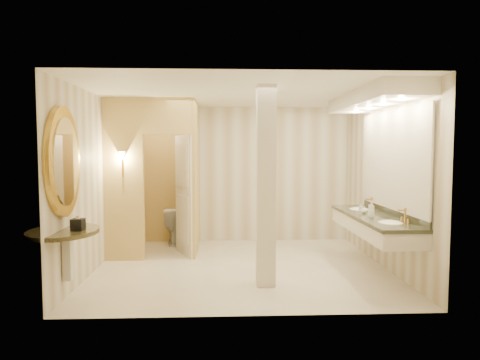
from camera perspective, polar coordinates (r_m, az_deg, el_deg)
name	(u,v)px	position (r m, az deg, el deg)	size (l,w,h in m)	color
floor	(241,267)	(6.88, 0.18, -11.52)	(4.50, 4.50, 0.00)	silver
ceiling	(241,94)	(6.68, 0.19, 11.40)	(4.50, 4.50, 0.00)	white
wall_back	(237,174)	(8.64, -0.42, 0.75)	(4.50, 0.02, 2.70)	beige
wall_front	(250,195)	(4.65, 1.31, -2.03)	(4.50, 0.02, 2.70)	beige
wall_left	(95,182)	(6.92, -18.78, -0.27)	(0.02, 4.00, 2.70)	beige
wall_right	(384,181)	(7.11, 18.61, -0.15)	(0.02, 4.00, 2.70)	beige
toilet_closet	(176,176)	(7.64, -8.59, 0.55)	(1.50, 1.55, 2.70)	#D6C370
wall_sconce	(122,157)	(7.23, -15.42, 3.01)	(0.14, 0.14, 0.42)	#BA8A3B
vanity	(376,164)	(6.63, 17.72, 1.99)	(0.75, 2.58, 2.09)	beige
console_shelf	(64,191)	(5.58, -22.46, -1.38)	(1.03, 1.03, 1.96)	black
pillar	(266,186)	(5.77, 3.46, -0.87)	(0.25, 0.25, 2.70)	beige
tissue_box	(78,224)	(5.53, -20.80, -5.56)	(0.14, 0.14, 0.14)	black
toilet	(174,225)	(8.55, -8.79, -5.99)	(0.40, 0.71, 0.72)	white
soap_bottle_a	(361,207)	(7.03, 15.80, -3.51)	(0.06, 0.06, 0.13)	beige
soap_bottle_b	(364,210)	(6.79, 16.20, -3.85)	(0.09, 0.09, 0.11)	silver
soap_bottle_c	(371,209)	(6.43, 17.12, -3.75)	(0.09, 0.09, 0.23)	#C6B28C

